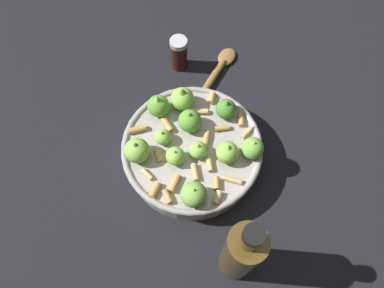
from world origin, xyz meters
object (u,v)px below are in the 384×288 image
olive_oil_bottle (242,253)px  wooden_spoon (209,84)px  cooking_pan (192,149)px  pepper_shaker (179,54)px

olive_oil_bottle → wooden_spoon: (-0.12, 0.35, -0.09)m
cooking_pan → olive_oil_bottle: size_ratio=1.13×
cooking_pan → pepper_shaker: 0.23m
olive_oil_bottle → wooden_spoon: size_ratio=0.92×
pepper_shaker → olive_oil_bottle: 0.44m
olive_oil_bottle → wooden_spoon: 0.38m
cooking_pan → olive_oil_bottle: (0.12, -0.18, 0.06)m
cooking_pan → wooden_spoon: bearing=90.5°
cooking_pan → olive_oil_bottle: bearing=-56.6°
olive_oil_bottle → wooden_spoon: bearing=108.7°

